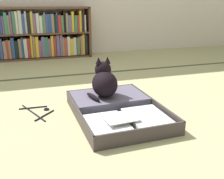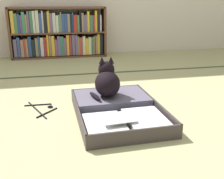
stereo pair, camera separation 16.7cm
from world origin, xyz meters
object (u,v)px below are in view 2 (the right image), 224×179
object	(u,v)px
black_cat	(107,82)
open_suitcase	(116,109)
clothes_hanger	(41,109)
bookshelf	(58,34)

from	to	relation	value
black_cat	open_suitcase	bearing A→B (deg)	-74.41
open_suitcase	black_cat	size ratio (longest dim) A/B	2.82
clothes_hanger	bookshelf	bearing A→B (deg)	84.63
bookshelf	clothes_hanger	xyz separation A→B (m)	(-0.19, -1.97, -0.32)
clothes_hanger	black_cat	bearing A→B (deg)	-5.75
bookshelf	clothes_hanger	bearing A→B (deg)	-95.37
open_suitcase	clothes_hanger	xyz separation A→B (m)	(-0.52, 0.19, -0.03)
open_suitcase	clothes_hanger	world-z (taller)	open_suitcase
bookshelf	open_suitcase	distance (m)	2.20
bookshelf	black_cat	world-z (taller)	bookshelf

